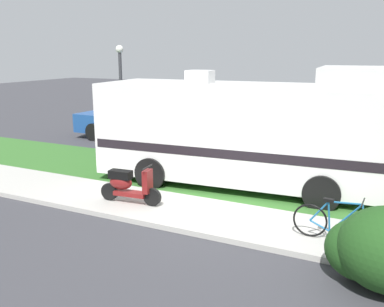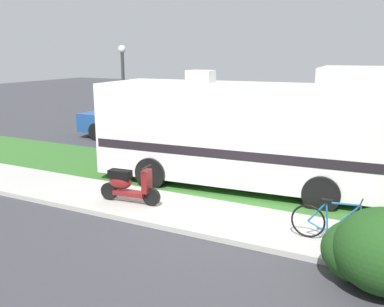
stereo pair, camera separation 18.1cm
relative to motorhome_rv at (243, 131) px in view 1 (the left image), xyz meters
name	(u,v)px [view 1 (the left image)]	position (x,y,z in m)	size (l,w,h in m)	color
ground_plane	(223,202)	(0.04, -1.52, -1.60)	(80.00, 80.00, 0.00)	#38383D
sidewalk	(203,216)	(0.04, -2.72, -1.54)	(24.00, 2.00, 0.12)	#ADAAA3
grass_strip	(242,184)	(0.04, -0.02, -1.56)	(24.00, 3.40, 0.08)	#336628
motorhome_rv	(243,131)	(0.00, 0.00, 0.00)	(7.96, 3.16, 3.37)	silver
scooter	(128,185)	(-1.91, -2.87, -1.02)	(1.62, 0.50, 0.97)	black
bicycle	(337,223)	(2.97, -2.93, -1.09)	(1.71, 0.52, 0.90)	black
pickup_truck_near	(148,118)	(-5.69, 4.13, -0.60)	(5.34, 2.33, 1.89)	#1E478C
street_lamp_post	(121,88)	(-5.54, 2.08, 0.83)	(0.28, 0.28, 3.97)	#333338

